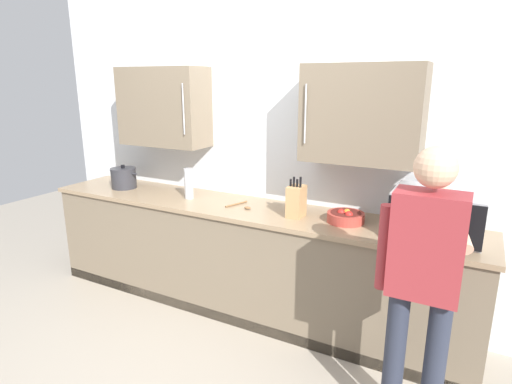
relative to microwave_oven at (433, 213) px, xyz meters
name	(u,v)px	position (x,y,z in m)	size (l,w,h in m)	color
ground_plane	(178,367)	(-1.42, -0.93, -1.06)	(9.75, 9.75, 0.00)	#9E9384
back_wall_tiled	(260,133)	(-1.42, 0.27, 0.41)	(4.36, 0.44, 2.81)	silver
counter_unit	(243,258)	(-1.42, -0.04, -0.61)	(3.68, 0.63, 0.91)	#756651
microwave_oven	(433,213)	(0.00, 0.00, 0.00)	(0.55, 0.47, 0.30)	#B7BABF
thermos_flask	(189,183)	(-1.94, -0.05, -0.02)	(0.08, 0.08, 0.26)	#B7BABF
stock_pot	(124,178)	(-2.71, -0.04, -0.05)	(0.33, 0.23, 0.22)	#2D2D33
wooden_spoon	(242,206)	(-1.41, -0.06, -0.14)	(0.21, 0.21, 0.02)	brown
knife_block	(296,201)	(-0.93, -0.08, -0.03)	(0.11, 0.15, 0.31)	tan
fruit_bowl	(346,217)	(-0.57, -0.02, -0.11)	(0.27, 0.27, 0.10)	#AD3D33
person_figure	(423,274)	(0.04, -0.76, -0.10)	(0.44, 0.57, 1.60)	#282D3D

